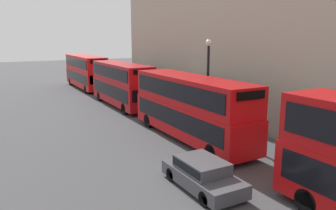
{
  "coord_description": "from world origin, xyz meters",
  "views": [
    {
      "loc": [
        -9.72,
        1.43,
        6.61
      ],
      "look_at": [
        0.48,
        19.78,
        2.24
      ],
      "focal_mm": 35.0,
      "sensor_mm": 36.0,
      "label": 1
    }
  ],
  "objects": [
    {
      "name": "bus_trailing",
      "position": [
        1.6,
        43.92,
        2.34
      ],
      "size": [
        2.59,
        11.3,
        4.24
      ],
      "color": "red",
      "rests_on": "ground"
    },
    {
      "name": "bus_third_in_queue",
      "position": [
        1.6,
        31.08,
        2.29
      ],
      "size": [
        2.59,
        10.3,
        4.14
      ],
      "color": "#A80F14",
      "rests_on": "ground"
    },
    {
      "name": "street_lamp",
      "position": [
        3.76,
        19.95,
        3.99
      ],
      "size": [
        0.44,
        0.44,
        6.45
      ],
      "color": "black",
      "rests_on": "ground"
    },
    {
      "name": "bus_second_in_queue",
      "position": [
        1.6,
        18.83,
        2.29
      ],
      "size": [
        2.59,
        11.09,
        4.14
      ],
      "color": "#B20C0F",
      "rests_on": "ground"
    },
    {
      "name": "car_hatchback",
      "position": [
        -1.8,
        12.55,
        0.71
      ],
      "size": [
        1.88,
        4.2,
        1.33
      ],
      "color": "#47474C",
      "rests_on": "ground"
    }
  ]
}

